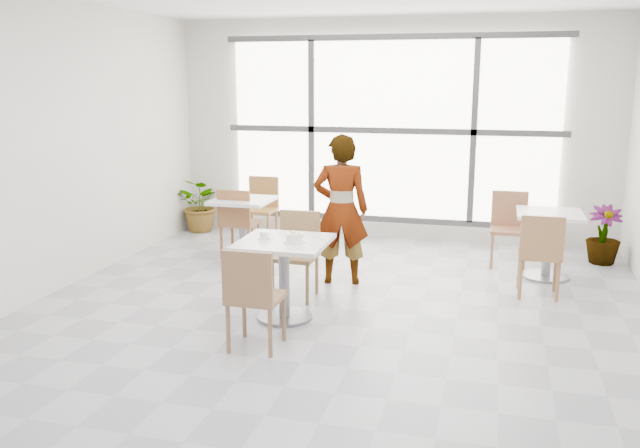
% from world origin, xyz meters
% --- Properties ---
extents(floor, '(7.00, 7.00, 0.00)m').
position_xyz_m(floor, '(0.00, 0.00, 0.00)').
color(floor, '#9E9EA5').
rests_on(floor, ground).
extents(wall_back, '(6.00, 0.00, 6.00)m').
position_xyz_m(wall_back, '(0.00, 3.50, 1.50)').
color(wall_back, silver).
rests_on(wall_back, ground).
extents(wall_front, '(6.00, 0.00, 6.00)m').
position_xyz_m(wall_front, '(0.00, -3.50, 1.50)').
color(wall_front, silver).
rests_on(wall_front, ground).
extents(wall_left, '(0.00, 7.00, 7.00)m').
position_xyz_m(wall_left, '(-3.00, 0.00, 1.50)').
color(wall_left, silver).
rests_on(wall_left, ground).
extents(window, '(4.60, 0.07, 2.52)m').
position_xyz_m(window, '(0.00, 3.44, 1.50)').
color(window, white).
rests_on(window, ground).
extents(main_table, '(0.80, 0.80, 0.75)m').
position_xyz_m(main_table, '(-0.43, 0.05, 0.52)').
color(main_table, silver).
rests_on(main_table, ground).
extents(chair_near, '(0.42, 0.42, 0.87)m').
position_xyz_m(chair_near, '(-0.45, -0.74, 0.50)').
color(chair_near, '#886143').
rests_on(chair_near, ground).
extents(chair_far, '(0.42, 0.42, 0.87)m').
position_xyz_m(chair_far, '(-0.51, 0.73, 0.50)').
color(chair_far, olive).
rests_on(chair_far, ground).
extents(oatmeal_bowl, '(0.21, 0.21, 0.09)m').
position_xyz_m(oatmeal_bowl, '(-0.32, 0.02, 0.79)').
color(oatmeal_bowl, white).
rests_on(oatmeal_bowl, main_table).
extents(coffee_cup, '(0.16, 0.13, 0.07)m').
position_xyz_m(coffee_cup, '(-0.63, 0.07, 0.78)').
color(coffee_cup, white).
rests_on(coffee_cup, main_table).
extents(person, '(0.65, 0.49, 1.62)m').
position_xyz_m(person, '(-0.18, 1.28, 0.81)').
color(person, black).
rests_on(person, ground).
extents(bg_table_left, '(0.70, 0.70, 0.75)m').
position_xyz_m(bg_table_left, '(-1.58, 1.95, 0.49)').
color(bg_table_left, white).
rests_on(bg_table_left, ground).
extents(bg_table_right, '(0.70, 0.70, 0.75)m').
position_xyz_m(bg_table_right, '(2.01, 2.04, 0.49)').
color(bg_table_right, white).
rests_on(bg_table_right, ground).
extents(bg_chair_left_near, '(0.42, 0.42, 0.87)m').
position_xyz_m(bg_chair_left_near, '(-1.65, 1.94, 0.50)').
color(bg_chair_left_near, brown).
rests_on(bg_chair_left_near, ground).
extents(bg_chair_left_far, '(0.42, 0.42, 0.87)m').
position_xyz_m(bg_chair_left_far, '(-1.68, 2.92, 0.50)').
color(bg_chair_left_far, '#A37038').
rests_on(bg_chair_left_far, ground).
extents(bg_chair_right_near, '(0.42, 0.42, 0.87)m').
position_xyz_m(bg_chair_right_near, '(1.88, 1.28, 0.50)').
color(bg_chair_right_near, '#9D6D44').
rests_on(bg_chair_right_near, ground).
extents(bg_chair_right_far, '(0.42, 0.42, 0.87)m').
position_xyz_m(bg_chair_right_far, '(1.59, 2.52, 0.50)').
color(bg_chair_right_far, '#9D6748').
rests_on(bg_chair_right_far, ground).
extents(plant_left, '(0.87, 0.81, 0.78)m').
position_xyz_m(plant_left, '(-2.70, 3.20, 0.39)').
color(plant_left, '#437C39').
rests_on(plant_left, ground).
extents(plant_right, '(0.42, 0.42, 0.71)m').
position_xyz_m(plant_right, '(2.70, 2.83, 0.35)').
color(plant_right, '#428643').
rests_on(plant_right, ground).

